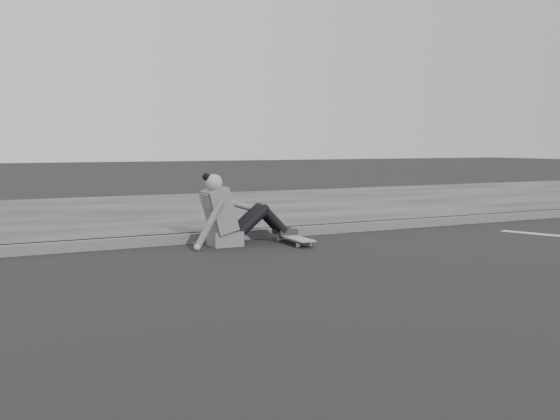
# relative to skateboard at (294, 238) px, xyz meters

# --- Properties ---
(ground) EXTENTS (80.00, 80.00, 0.00)m
(ground) POSITION_rel_skateboard_xyz_m (0.78, -1.96, -0.07)
(ground) COLOR black
(ground) RESTS_ON ground
(curb) EXTENTS (24.00, 0.16, 0.12)m
(curb) POSITION_rel_skateboard_xyz_m (0.78, 0.62, -0.01)
(curb) COLOR #525252
(curb) RESTS_ON ground
(sidewalk) EXTENTS (24.00, 6.00, 0.12)m
(sidewalk) POSITION_rel_skateboard_xyz_m (0.78, 3.64, -0.01)
(sidewalk) COLOR #3B3B3B
(sidewalk) RESTS_ON ground
(skateboard) EXTENTS (0.20, 0.78, 0.09)m
(skateboard) POSITION_rel_skateboard_xyz_m (0.00, 0.00, 0.00)
(skateboard) COLOR #A0A09B
(skateboard) RESTS_ON ground
(seated_woman) EXTENTS (1.38, 0.46, 0.88)m
(seated_woman) POSITION_rel_skateboard_xyz_m (-0.73, 0.25, 0.29)
(seated_woman) COLOR #5A5A5D
(seated_woman) RESTS_ON ground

